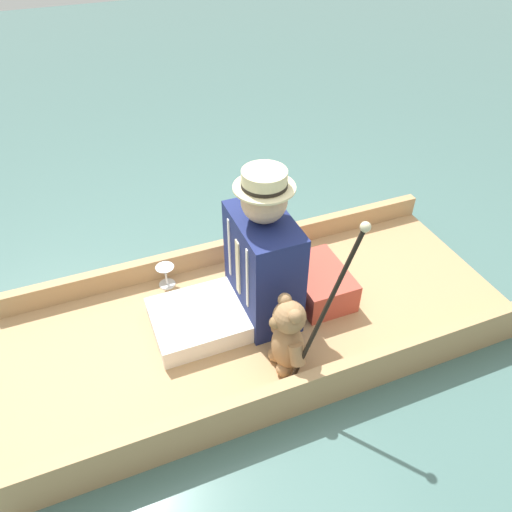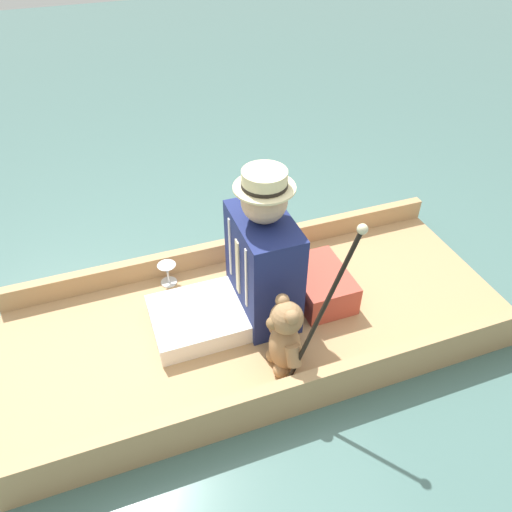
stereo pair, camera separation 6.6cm
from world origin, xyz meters
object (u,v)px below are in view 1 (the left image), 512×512
(wine_glass, at_px, (165,272))
(walking_cane, at_px, (330,300))
(teddy_bear, at_px, (287,337))
(seated_person, at_px, (250,269))

(wine_glass, xyz_separation_m, walking_cane, (-0.91, -0.53, 0.41))
(walking_cane, bearing_deg, teddy_bear, 46.11)
(wine_glass, bearing_deg, walking_cane, -149.75)
(seated_person, distance_m, walking_cane, 0.57)
(teddy_bear, bearing_deg, wine_glass, 27.10)
(wine_glass, distance_m, walking_cane, 1.13)
(teddy_bear, height_order, wine_glass, teddy_bear)
(teddy_bear, relative_size, wine_glass, 3.19)
(seated_person, distance_m, teddy_bear, 0.41)
(seated_person, xyz_separation_m, wine_glass, (0.39, 0.37, -0.22))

